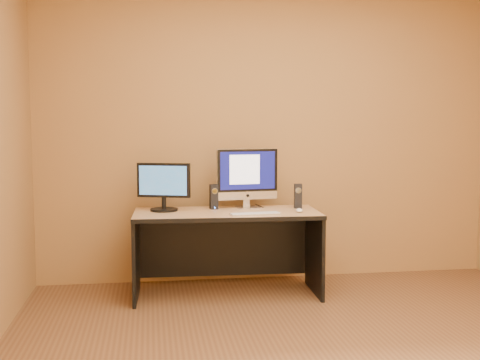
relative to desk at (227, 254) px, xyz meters
The scene contains 10 objects.
walls 1.84m from the desk, 73.71° to the right, with size 4.00×4.00×2.60m, color olive, non-canonical shape.
desk is the anchor object (origin of this frame).
imac 0.65m from the desk, 41.57° to the left, with size 0.52×0.19×0.50m, color #AFAFB3, non-canonical shape.
second_monitor 0.73m from the desk, 166.16° to the left, with size 0.44×0.22×0.38m, color black, non-canonical shape.
speaker_left 0.47m from the desk, 117.52° to the left, with size 0.06×0.07×0.20m, color black, non-canonical shape.
speaker_right 0.75m from the desk, ahead, with size 0.06×0.07×0.20m, color black, non-canonical shape.
keyboard 0.44m from the desk, 44.51° to the right, with size 0.39×0.11×0.02m, color silver.
mouse 0.67m from the desk, 11.51° to the right, with size 0.05×0.09×0.03m, color white.
cable_a 0.53m from the desk, 39.65° to the left, with size 0.01×0.01×0.20m, color black.
cable_b 0.47m from the desk, 59.17° to the left, with size 0.01×0.01×0.16m, color black.
Camera 1 is at (-1.04, -3.17, 1.39)m, focal length 45.00 mm.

